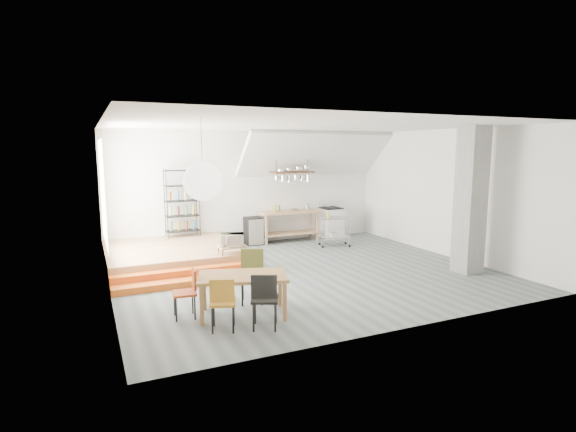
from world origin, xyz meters
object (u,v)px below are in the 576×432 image
dining_table (243,279)px  rolling_cart (335,227)px  mini_fridge (253,231)px  stove (331,222)px

dining_table → rolling_cart: (4.05, 3.98, -0.08)m
rolling_cart → mini_fridge: 2.31m
stove → mini_fridge: bearing=179.0°
dining_table → rolling_cart: 5.68m
dining_table → mini_fridge: size_ratio=2.05×
dining_table → rolling_cart: size_ratio=1.75×
stove → dining_table: bearing=-131.8°
stove → mini_fridge: 2.51m
stove → rolling_cart: 1.23m
stove → dining_table: (-4.56, -5.10, 0.13)m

